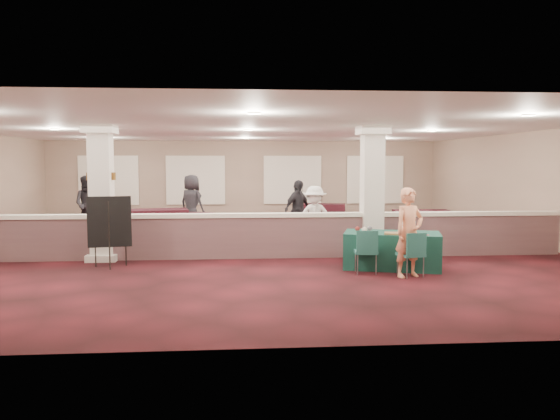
{
  "coord_description": "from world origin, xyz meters",
  "views": [
    {
      "loc": [
        -0.31,
        -14.65,
        2.33
      ],
      "look_at": [
        0.69,
        -2.0,
        1.22
      ],
      "focal_mm": 35.0,
      "sensor_mm": 36.0,
      "label": 1
    }
  ],
  "objects": [
    {
      "name": "far_table_front_center",
      "position": [
        1.66,
        0.3,
        0.36
      ],
      "size": [
        1.93,
        1.3,
        0.72
      ],
      "primitive_type": "cube",
      "rotation": [
        0.0,
        0.0,
        -0.25
      ],
      "color": "black",
      "rests_on": "ground"
    },
    {
      "name": "far_table_back_left",
      "position": [
        -2.92,
        3.2,
        0.4
      ],
      "size": [
        2.15,
        1.35,
        0.81
      ],
      "primitive_type": "cube",
      "rotation": [
        0.0,
        0.0,
        0.19
      ],
      "color": "black",
      "rests_on": "ground"
    },
    {
      "name": "wall_right",
      "position": [
        8.0,
        0.0,
        1.6
      ],
      "size": [
        0.04,
        16.0,
        3.2
      ],
      "primitive_type": "cube",
      "color": "gray",
      "rests_on": "ground"
    },
    {
      "name": "attendee_c",
      "position": [
        1.5,
        1.5,
        0.9
      ],
      "size": [
        1.12,
        1.08,
        1.8
      ],
      "primitive_type": "imported",
      "rotation": [
        0.0,
        0.0,
        0.73
      ],
      "color": "black",
      "rests_on": "ground"
    },
    {
      "name": "far_table_back_right",
      "position": [
        3.06,
        6.5,
        0.35
      ],
      "size": [
        1.87,
        1.23,
        0.7
      ],
      "primitive_type": "cube",
      "rotation": [
        0.0,
        0.0,
        -0.23
      ],
      "color": "black",
      "rests_on": "ground"
    },
    {
      "name": "attendee_a",
      "position": [
        -5.19,
        3.67,
        0.95
      ],
      "size": [
        0.91,
        0.51,
        1.89
      ],
      "primitive_type": "imported",
      "rotation": [
        0.0,
        0.0,
        0.0
      ],
      "color": "black",
      "rests_on": "ground"
    },
    {
      "name": "ground",
      "position": [
        0.0,
        0.0,
        0.0
      ],
      "size": [
        16.0,
        16.0,
        0.0
      ],
      "primitive_type": "plane",
      "color": "#3E0F15",
      "rests_on": "ground"
    },
    {
      "name": "column_right",
      "position": [
        3.0,
        -1.5,
        1.64
      ],
      "size": [
        0.72,
        0.72,
        3.2
      ],
      "color": "silver",
      "rests_on": "ground"
    },
    {
      "name": "far_table_front_right",
      "position": [
        5.82,
        2.91,
        0.37
      ],
      "size": [
        1.89,
        1.04,
        0.74
      ],
      "primitive_type": "cube",
      "rotation": [
        0.0,
        0.0,
        -0.07
      ],
      "color": "black",
      "rests_on": "ground"
    },
    {
      "name": "yarn_cream",
      "position": [
        2.48,
        -2.94,
        0.85
      ],
      "size": [
        0.12,
        0.12,
        0.12
      ],
      "primitive_type": "sphere",
      "color": "beige",
      "rests_on": "near_table"
    },
    {
      "name": "attendee_b",
      "position": [
        1.8,
        0.0,
        0.84
      ],
      "size": [
        1.17,
        0.74,
        1.69
      ],
      "primitive_type": "imported",
      "rotation": [
        0.0,
        0.0,
        -0.24
      ],
      "color": "white",
      "rests_on": "ground"
    },
    {
      "name": "partition_wall",
      "position": [
        0.0,
        -1.5,
        0.57
      ],
      "size": [
        15.6,
        0.28,
        1.1
      ],
      "color": "brown",
      "rests_on": "ground"
    },
    {
      "name": "scissors",
      "position": [
        3.68,
        -3.49,
        0.8
      ],
      "size": [
        0.13,
        0.07,
        0.01
      ],
      "primitive_type": "cube",
      "rotation": [
        0.0,
        0.0,
        -0.28
      ],
      "color": "red",
      "rests_on": "near_table"
    },
    {
      "name": "sconce_left",
      "position": [
        -3.78,
        -1.5,
        2.0
      ],
      "size": [
        0.12,
        0.12,
        0.18
      ],
      "color": "brown",
      "rests_on": "column_left"
    },
    {
      "name": "yarn_red",
      "position": [
        2.37,
        -2.74,
        0.85
      ],
      "size": [
        0.11,
        0.11,
        0.11
      ],
      "primitive_type": "sphere",
      "color": "maroon",
      "rests_on": "near_table"
    },
    {
      "name": "woman",
      "position": [
        3.16,
        -3.93,
        0.91
      ],
      "size": [
        0.77,
        0.64,
        1.82
      ],
      "primitive_type": "imported",
      "rotation": [
        0.0,
        0.0,
        0.37
      ],
      "color": "#F5936A",
      "rests_on": "ground"
    },
    {
      "name": "attendee_d",
      "position": [
        -1.84,
        3.85,
        0.96
      ],
      "size": [
        1.06,
        0.97,
        1.92
      ],
      "primitive_type": "imported",
      "rotation": [
        0.0,
        0.0,
        2.51
      ],
      "color": "black",
      "rests_on": "ground"
    },
    {
      "name": "far_table_front_left",
      "position": [
        -3.44,
        1.89,
        0.33
      ],
      "size": [
        1.72,
        1.05,
        0.65
      ],
      "primitive_type": "cube",
      "rotation": [
        0.0,
        0.0,
        0.16
      ],
      "color": "black",
      "rests_on": "ground"
    },
    {
      "name": "ceiling",
      "position": [
        0.0,
        0.0,
        3.2
      ],
      "size": [
        16.0,
        16.0,
        0.02
      ],
      "primitive_type": "cube",
      "color": "white",
      "rests_on": "wall_back"
    },
    {
      "name": "wall_front",
      "position": [
        0.0,
        -8.0,
        1.6
      ],
      "size": [
        16.0,
        0.04,
        3.2
      ],
      "primitive_type": "cube",
      "color": "gray",
      "rests_on": "ground"
    },
    {
      "name": "near_table",
      "position": [
        3.09,
        -3.0,
        0.4
      ],
      "size": [
        2.26,
        1.56,
        0.79
      ],
      "primitive_type": "cube",
      "rotation": [
        0.0,
        0.0,
        -0.28
      ],
      "color": "#0E332C",
      "rests_on": "ground"
    },
    {
      "name": "sconce_right",
      "position": [
        -3.22,
        -1.5,
        2.0
      ],
      "size": [
        0.12,
        0.12,
        0.18
      ],
      "color": "brown",
      "rests_on": "column_left"
    },
    {
      "name": "easel_board",
      "position": [
        -3.11,
        -2.5,
        1.01
      ],
      "size": [
        0.93,
        0.52,
        1.59
      ],
      "rotation": [
        0.0,
        0.0,
        0.17
      ],
      "color": "black",
      "rests_on": "ground"
    },
    {
      "name": "laptop_base",
      "position": [
        3.38,
        -3.14,
        0.8
      ],
      "size": [
        0.41,
        0.34,
        0.02
      ],
      "primitive_type": "cube",
      "rotation": [
        0.0,
        0.0,
        -0.28
      ],
      "color": "#B8B9BD",
      "rests_on": "near_table"
    },
    {
      "name": "screen_glow",
      "position": [
        3.42,
        -3.03,
        0.91
      ],
      "size": [
        0.31,
        0.09,
        0.21
      ],
      "primitive_type": "cube",
      "rotation": [
        0.0,
        0.0,
        -0.28
      ],
      "color": "#D0E1FA",
      "rests_on": "near_table"
    },
    {
      "name": "yarn_grey",
      "position": [
        2.65,
        -2.74,
        0.85
      ],
      "size": [
        0.11,
        0.11,
        0.11
      ],
      "primitive_type": "sphere",
      "color": "#49494D",
      "rests_on": "near_table"
    },
    {
      "name": "conf_chair_main",
      "position": [
        3.24,
        -3.96,
        0.54
      ],
      "size": [
        0.55,
        0.55,
        0.91
      ],
      "rotation": [
        0.0,
        0.0,
        0.23
      ],
      "color": "#1C5347",
      "rests_on": "ground"
    },
    {
      "name": "laptop_screen",
      "position": [
        3.42,
        -3.02,
        0.93
      ],
      "size": [
        0.35,
        0.11,
        0.24
      ],
      "primitive_type": "cube",
      "rotation": [
        0.0,
        0.0,
        -0.28
      ],
      "color": "#B8B9BD",
      "rests_on": "near_table"
    },
    {
      "name": "far_table_back_center",
      "position": [
        -2.0,
        3.2,
        0.34
      ],
      "size": [
        1.85,
        1.27,
        0.69
      ],
      "primitive_type": "cube",
      "rotation": [
        0.0,
        0.0,
        -0.27
      ],
      "color": "black",
      "rests_on": "ground"
    },
    {
      "name": "conf_chair_side",
      "position": [
        2.37,
        -3.59,
        0.55
      ],
      "size": [
        0.51,
        0.51,
        0.93
      ],
      "rotation": [
        0.0,
        0.0,
        -0.1
      ],
      "color": "#1C5347",
      "rests_on": "ground"
    },
    {
      "name": "wall_back",
      "position": [
        0.0,
        8.0,
        1.6
      ],
      "size": [
        16.0,
        0.04,
        3.2
      ],
      "primitive_type": "cube",
      "color": "gray",
      "rests_on": "ground"
    },
    {
      "name": "column_left",
      "position": [
        -3.5,
        -1.5,
        1.64
      ],
      "size": [
        0.72,
        0.72,
        3.2
      ],
      "color": "silver",
      "rests_on": "ground"
    },
    {
      "name": "knitting",
      "position": [
        3.06,
        -3.28,
        0.81
      ],
      "size": [
        0.51,
        0.43,
        0.03
      ],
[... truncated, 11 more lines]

